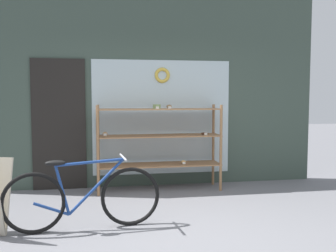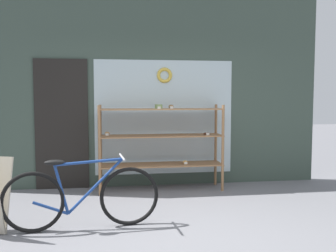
{
  "view_description": "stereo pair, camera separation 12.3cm",
  "coord_description": "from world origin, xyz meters",
  "views": [
    {
      "loc": [
        -0.76,
        -3.77,
        1.5
      ],
      "look_at": [
        0.05,
        0.96,
        1.12
      ],
      "focal_mm": 40.0,
      "sensor_mm": 36.0,
      "label": 1
    },
    {
      "loc": [
        -0.63,
        -3.78,
        1.5
      ],
      "look_at": [
        0.05,
        0.96,
        1.12
      ],
      "focal_mm": 40.0,
      "sensor_mm": 36.0,
      "label": 2
    }
  ],
  "objects": [
    {
      "name": "ground_plane",
      "position": [
        0.0,
        0.0,
        0.0
      ],
      "size": [
        30.0,
        30.0,
        0.0
      ],
      "primitive_type": "plane",
      "color": "slate"
    },
    {
      "name": "storefront_facade",
      "position": [
        -0.03,
        2.46,
        1.81
      ],
      "size": [
        5.75,
        0.13,
        3.73
      ],
      "color": "#3D4C42",
      "rests_on": "ground_plane"
    },
    {
      "name": "display_case",
      "position": [
        0.1,
        2.09,
        0.84
      ],
      "size": [
        1.96,
        0.46,
        1.37
      ],
      "color": "#8E6642",
      "rests_on": "ground_plane"
    },
    {
      "name": "bicycle",
      "position": [
        -1.01,
        0.45,
        0.37
      ],
      "size": [
        1.74,
        0.46,
        0.82
      ],
      "rotation": [
        0.0,
        0.0,
        0.1
      ],
      "color": "black",
      "rests_on": "ground_plane"
    }
  ]
}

